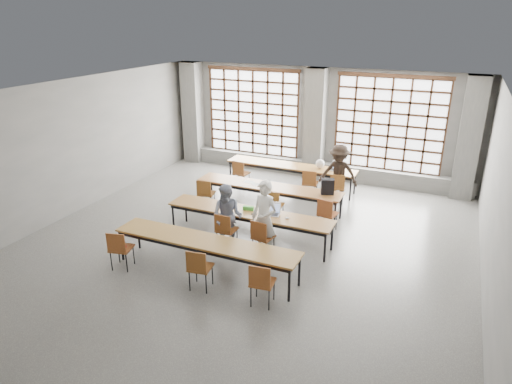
% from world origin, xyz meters
% --- Properties ---
extents(floor, '(11.00, 11.00, 0.00)m').
position_xyz_m(floor, '(0.00, 0.00, 0.00)').
color(floor, '#50504D').
rests_on(floor, ground).
extents(ceiling, '(11.00, 11.00, 0.00)m').
position_xyz_m(ceiling, '(0.00, 0.00, 3.50)').
color(ceiling, silver).
rests_on(ceiling, floor).
extents(wall_back, '(10.00, 0.00, 10.00)m').
position_xyz_m(wall_back, '(0.00, 5.50, 1.75)').
color(wall_back, '#5B5B59').
rests_on(wall_back, floor).
extents(wall_front, '(10.00, 0.00, 10.00)m').
position_xyz_m(wall_front, '(0.00, -5.50, 1.75)').
color(wall_front, '#5B5B59').
rests_on(wall_front, floor).
extents(wall_left, '(0.00, 11.00, 11.00)m').
position_xyz_m(wall_left, '(-5.00, 0.00, 1.75)').
color(wall_left, '#5B5B59').
rests_on(wall_left, floor).
extents(wall_right, '(0.00, 11.00, 11.00)m').
position_xyz_m(wall_right, '(5.00, 0.00, 1.75)').
color(wall_right, '#5B5B59').
rests_on(wall_right, floor).
extents(column_left, '(0.60, 0.55, 3.50)m').
position_xyz_m(column_left, '(-4.50, 5.22, 1.75)').
color(column_left, '#585856').
rests_on(column_left, floor).
extents(column_mid, '(0.60, 0.55, 3.50)m').
position_xyz_m(column_mid, '(0.00, 5.22, 1.75)').
color(column_mid, '#585856').
rests_on(column_mid, floor).
extents(column_right, '(0.60, 0.55, 3.50)m').
position_xyz_m(column_right, '(4.50, 5.22, 1.75)').
color(column_right, '#585856').
rests_on(column_right, floor).
extents(window_left, '(3.32, 0.12, 3.00)m').
position_xyz_m(window_left, '(-2.25, 5.42, 1.90)').
color(window_left, white).
rests_on(window_left, wall_back).
extents(window_right, '(3.32, 0.12, 3.00)m').
position_xyz_m(window_right, '(2.25, 5.42, 1.90)').
color(window_right, white).
rests_on(window_right, wall_back).
extents(sill_ledge, '(9.80, 0.35, 0.50)m').
position_xyz_m(sill_ledge, '(0.00, 5.30, 0.25)').
color(sill_ledge, '#585856').
rests_on(sill_ledge, floor).
extents(desk_row_a, '(4.00, 0.70, 0.73)m').
position_xyz_m(desk_row_a, '(-0.32, 3.92, 0.66)').
color(desk_row_a, brown).
rests_on(desk_row_a, floor).
extents(desk_row_b, '(4.00, 0.70, 0.73)m').
position_xyz_m(desk_row_b, '(-0.26, 1.99, 0.66)').
color(desk_row_b, brown).
rests_on(desk_row_b, floor).
extents(desk_row_c, '(4.00, 0.70, 0.73)m').
position_xyz_m(desk_row_c, '(-0.01, 0.22, 0.66)').
color(desk_row_c, brown).
rests_on(desk_row_c, floor).
extents(desk_row_d, '(4.00, 0.70, 0.73)m').
position_xyz_m(desk_row_d, '(-0.21, -1.47, 0.66)').
color(desk_row_d, brown).
rests_on(desk_row_d, floor).
extents(chair_back_left, '(0.46, 0.46, 0.88)m').
position_xyz_m(chair_back_left, '(-1.73, 3.29, 0.54)').
color(chair_back_left, maroon).
rests_on(chair_back_left, floor).
extents(chair_back_mid, '(0.47, 0.47, 0.88)m').
position_xyz_m(chair_back_mid, '(0.49, 3.29, 0.54)').
color(chair_back_mid, brown).
rests_on(chair_back_mid, floor).
extents(chair_back_right, '(0.49, 0.50, 0.88)m').
position_xyz_m(chair_back_right, '(1.30, 3.29, 0.54)').
color(chair_back_right, brown).
rests_on(chair_back_right, floor).
extents(chair_mid_left, '(0.49, 0.49, 0.88)m').
position_xyz_m(chair_mid_left, '(-1.84, 1.37, 0.54)').
color(chair_mid_left, brown).
rests_on(chair_mid_left, floor).
extents(chair_mid_centre, '(0.42, 0.43, 0.88)m').
position_xyz_m(chair_mid_centre, '(0.14, 1.36, 0.54)').
color(chair_mid_centre, brown).
rests_on(chair_mid_centre, floor).
extents(chair_mid_right, '(0.48, 0.48, 0.88)m').
position_xyz_m(chair_mid_right, '(1.53, 1.37, 0.54)').
color(chair_mid_right, brown).
rests_on(chair_mid_right, floor).
extents(chair_front_left, '(0.43, 0.43, 0.88)m').
position_xyz_m(chair_front_left, '(-0.31, -0.41, 0.54)').
color(chair_front_left, brown).
rests_on(chair_front_left, floor).
extents(chair_front_right, '(0.48, 0.49, 0.88)m').
position_xyz_m(chair_front_right, '(0.57, -0.41, 0.54)').
color(chair_front_right, brown).
rests_on(chair_front_right, floor).
extents(chair_near_left, '(0.50, 0.51, 0.88)m').
position_xyz_m(chair_near_left, '(-1.89, -2.09, 0.54)').
color(chair_near_left, brown).
rests_on(chair_near_left, floor).
extents(chair_near_mid, '(0.48, 0.48, 0.88)m').
position_xyz_m(chair_near_mid, '(-0.00, -2.09, 0.54)').
color(chair_near_mid, brown).
rests_on(chair_near_mid, floor).
extents(chair_near_right, '(0.46, 0.47, 0.88)m').
position_xyz_m(chair_near_right, '(1.30, -2.09, 0.54)').
color(chair_near_right, brown).
rests_on(chair_near_right, floor).
extents(student_male, '(0.72, 0.57, 1.73)m').
position_xyz_m(student_male, '(0.59, -0.28, 0.87)').
color(student_male, silver).
rests_on(student_male, floor).
extents(student_female, '(0.78, 0.63, 1.50)m').
position_xyz_m(student_female, '(-0.31, -0.28, 0.75)').
color(student_female, navy).
rests_on(student_female, floor).
extents(student_back, '(1.10, 0.65, 1.67)m').
position_xyz_m(student_back, '(1.28, 3.42, 0.84)').
color(student_back, black).
rests_on(student_back, floor).
extents(laptop_front, '(0.41, 0.36, 0.26)m').
position_xyz_m(laptop_front, '(0.53, 0.32, 0.79)').
color(laptop_front, '#B0B0B5').
rests_on(laptop_front, desk_row_c).
extents(laptop_back, '(0.43, 0.39, 0.26)m').
position_xyz_m(laptop_back, '(1.05, 4.03, 0.79)').
color(laptop_back, silver).
rests_on(laptop_back, desk_row_a).
extents(mouse, '(0.11, 0.08, 0.04)m').
position_xyz_m(mouse, '(0.94, 0.20, 0.75)').
color(mouse, silver).
rests_on(mouse, desk_row_c).
extents(green_box, '(0.26, 0.14, 0.09)m').
position_xyz_m(green_box, '(-0.06, 0.30, 0.78)').
color(green_box, '#368D2E').
rests_on(green_box, desk_row_c).
extents(phone, '(0.14, 0.10, 0.01)m').
position_xyz_m(phone, '(0.17, 0.12, 0.74)').
color(phone, black).
rests_on(phone, desk_row_c).
extents(paper_sheet_a, '(0.30, 0.22, 0.00)m').
position_xyz_m(paper_sheet_a, '(-0.86, 2.04, 0.73)').
color(paper_sheet_a, white).
rests_on(paper_sheet_a, desk_row_b).
extents(paper_sheet_b, '(0.30, 0.22, 0.00)m').
position_xyz_m(paper_sheet_b, '(-0.56, 1.94, 0.73)').
color(paper_sheet_b, silver).
rests_on(paper_sheet_b, desk_row_b).
extents(backpack, '(0.37, 0.30, 0.40)m').
position_xyz_m(backpack, '(1.34, 2.04, 0.93)').
color(backpack, black).
rests_on(backpack, desk_row_b).
extents(plastic_bag, '(0.32, 0.30, 0.29)m').
position_xyz_m(plastic_bag, '(0.58, 3.97, 0.87)').
color(plastic_bag, white).
rests_on(plastic_bag, desk_row_a).
extents(red_pouch, '(0.20, 0.08, 0.06)m').
position_xyz_m(red_pouch, '(-1.91, -2.02, 0.50)').
color(red_pouch, '#A61418').
rests_on(red_pouch, chair_near_left).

